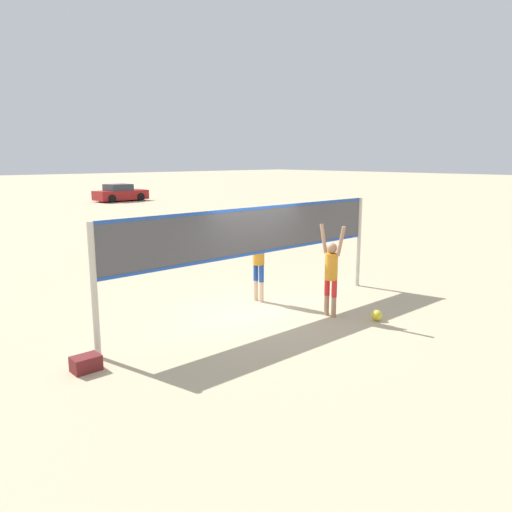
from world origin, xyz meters
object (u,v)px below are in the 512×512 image
object	(u,v)px
volleyball	(377,315)
parked_car_mid	(120,193)
player_blocker	(259,253)
gear_bag	(86,363)
player_spiker	(331,269)
volleyball_net	(256,239)

from	to	relation	value
volleyball	parked_car_mid	bearing A→B (deg)	72.06
player_blocker	gear_bag	size ratio (longest dim) A/B	4.95
volleyball	player_spiker	bearing A→B (deg)	119.76
volleyball	gear_bag	xyz separation A→B (m)	(-5.73, 1.71, 0.01)
volleyball_net	volleyball	size ratio (longest dim) A/B	32.67
parked_car_mid	gear_bag	bearing A→B (deg)	-120.46
player_spiker	volleyball	world-z (taller)	player_spiker
gear_bag	player_blocker	bearing A→B (deg)	12.74
volleyball	gear_bag	bearing A→B (deg)	163.39
player_spiker	gear_bag	bearing A→B (deg)	80.95
player_blocker	parked_car_mid	size ratio (longest dim) A/B	0.53
player_spiker	player_blocker	xyz separation A→B (m)	(-0.38, 1.93, 0.12)
volleyball_net	gear_bag	size ratio (longest dim) A/B	16.75
player_spiker	parked_car_mid	bearing A→B (deg)	-19.27
volleyball	gear_bag	world-z (taller)	gear_bag
volleyball_net	parked_car_mid	distance (m)	31.59
player_spiker	volleyball	distance (m)	1.39
player_blocker	volleyball	xyz separation A→B (m)	(0.88, -2.81, -1.07)
player_blocker	gear_bag	xyz separation A→B (m)	(-4.85, -1.10, -1.06)
volleyball_net	player_spiker	distance (m)	1.77
volleyball_net	parked_car_mid	xyz separation A→B (m)	(11.77, 29.30, -1.09)
player_blocker	parked_car_mid	xyz separation A→B (m)	(11.05, 28.60, -0.57)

